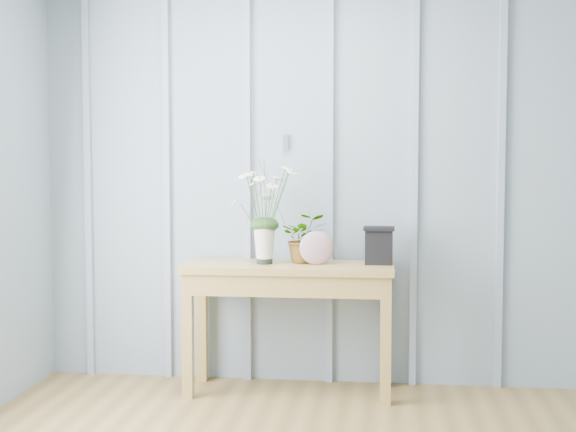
# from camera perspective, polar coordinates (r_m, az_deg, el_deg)

# --- Properties ---
(room_shell) EXTENTS (4.00, 4.50, 2.50)m
(room_shell) POSITION_cam_1_polar(r_m,az_deg,el_deg) (3.52, 5.79, 14.44)
(room_shell) COLOR #8396A6
(room_shell) RESTS_ON ground
(sideboard) EXTENTS (1.20, 0.45, 0.75)m
(sideboard) POSITION_cam_1_polar(r_m,az_deg,el_deg) (4.63, 0.07, -4.83)
(sideboard) COLOR #9F7E3F
(sideboard) RESTS_ON ground
(daisy_vase) EXTENTS (0.41, 0.31, 0.58)m
(daisy_vase) POSITION_cam_1_polar(r_m,az_deg,el_deg) (4.59, -1.69, 1.12)
(daisy_vase) COLOR black
(daisy_vase) RESTS_ON sideboard
(spider_plant) EXTENTS (0.29, 0.26, 0.29)m
(spider_plant) POSITION_cam_1_polar(r_m,az_deg,el_deg) (4.67, 1.17, -1.56)
(spider_plant) COLOR #193B17
(spider_plant) RESTS_ON sideboard
(felt_disc_vessel) EXTENTS (0.20, 0.08, 0.19)m
(felt_disc_vessel) POSITION_cam_1_polar(r_m,az_deg,el_deg) (4.57, 2.03, -2.28)
(felt_disc_vessel) COLOR #7E4461
(felt_disc_vessel) RESTS_ON sideboard
(carved_box) EXTENTS (0.18, 0.14, 0.22)m
(carved_box) POSITION_cam_1_polar(r_m,az_deg,el_deg) (4.62, 6.48, -2.07)
(carved_box) COLOR black
(carved_box) RESTS_ON sideboard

